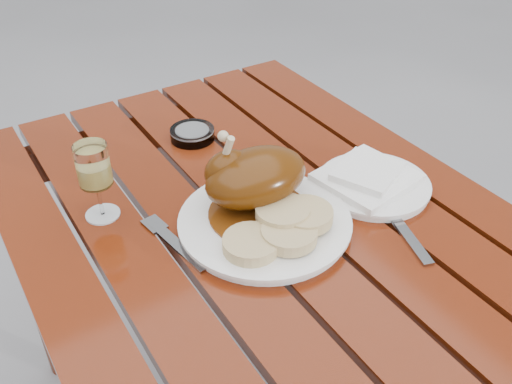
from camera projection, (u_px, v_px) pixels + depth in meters
table at (271, 366)px, 1.19m from camera, size 0.80×1.20×0.75m
dinner_plate at (265, 223)px, 0.97m from camera, size 0.38×0.38×0.02m
roast_duck at (252, 178)px, 0.97m from camera, size 0.20×0.19×0.14m
bread_dumplings at (282, 226)px, 0.92m from camera, size 0.20×0.13×0.03m
wine_glass at (96, 182)px, 0.96m from camera, size 0.08×0.08×0.14m
side_plate at (374, 185)px, 1.06m from camera, size 0.26×0.26×0.02m
napkin at (367, 178)px, 1.05m from camera, size 0.18×0.17×0.01m
ashtray at (192, 134)px, 1.21m from camera, size 0.11×0.11×0.02m
fork at (177, 245)px, 0.93m from camera, size 0.04×0.16×0.01m
knife at (401, 227)px, 0.97m from camera, size 0.08×0.19×0.01m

